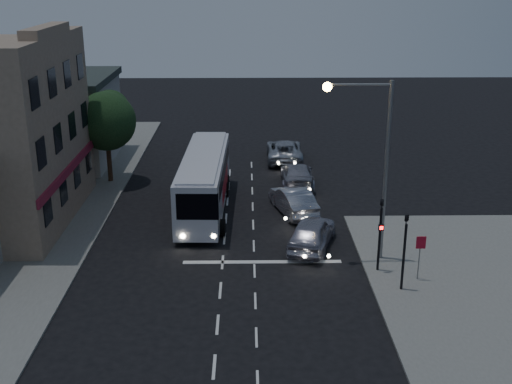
{
  "coord_description": "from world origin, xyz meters",
  "views": [
    {
      "loc": [
        1.26,
        -27.37,
        13.98
      ],
      "look_at": [
        1.75,
        6.44,
        2.2
      ],
      "focal_mm": 45.0,
      "sensor_mm": 36.0,
      "label": 1
    }
  ],
  "objects_px": {
    "car_sedan_c": "(284,150)",
    "street_tree": "(106,118)",
    "tour_bus": "(204,180)",
    "traffic_signal_side": "(405,243)",
    "regulatory_sign": "(420,251)",
    "car_suv": "(312,233)",
    "car_sedan_b": "(297,175)",
    "traffic_signal_main": "(381,226)",
    "streetlight": "(374,151)",
    "car_sedan_a": "(293,200)"
  },
  "relations": [
    {
      "from": "traffic_signal_side",
      "to": "car_sedan_c",
      "type": "bearing_deg",
      "value": 101.02
    },
    {
      "from": "streetlight",
      "to": "regulatory_sign",
      "type": "bearing_deg",
      "value": -51.25
    },
    {
      "from": "tour_bus",
      "to": "car_sedan_c",
      "type": "bearing_deg",
      "value": 64.47
    },
    {
      "from": "street_tree",
      "to": "car_sedan_a",
      "type": "bearing_deg",
      "value": -26.65
    },
    {
      "from": "car_suv",
      "to": "car_sedan_b",
      "type": "distance_m",
      "value": 10.22
    },
    {
      "from": "regulatory_sign",
      "to": "traffic_signal_side",
      "type": "bearing_deg",
      "value": -136.08
    },
    {
      "from": "car_sedan_b",
      "to": "regulatory_sign",
      "type": "height_order",
      "value": "regulatory_sign"
    },
    {
      "from": "car_suv",
      "to": "regulatory_sign",
      "type": "bearing_deg",
      "value": 156.07
    },
    {
      "from": "car_suv",
      "to": "car_sedan_a",
      "type": "xyz_separation_m",
      "value": [
        -0.63,
        5.09,
        -0.03
      ]
    },
    {
      "from": "traffic_signal_main",
      "to": "streetlight",
      "type": "relative_size",
      "value": 0.46
    },
    {
      "from": "street_tree",
      "to": "regulatory_sign",
      "type": "bearing_deg",
      "value": -41.08
    },
    {
      "from": "car_suv",
      "to": "regulatory_sign",
      "type": "relative_size",
      "value": 2.21
    },
    {
      "from": "traffic_signal_main",
      "to": "streetlight",
      "type": "distance_m",
      "value": 3.61
    },
    {
      "from": "car_sedan_c",
      "to": "street_tree",
      "type": "distance_m",
      "value": 13.88
    },
    {
      "from": "tour_bus",
      "to": "streetlight",
      "type": "xyz_separation_m",
      "value": [
        8.67,
        -7.26,
        3.82
      ]
    },
    {
      "from": "traffic_signal_side",
      "to": "tour_bus",
      "type": "bearing_deg",
      "value": 132.1
    },
    {
      "from": "car_sedan_a",
      "to": "streetlight",
      "type": "bearing_deg",
      "value": 101.06
    },
    {
      "from": "car_sedan_a",
      "to": "street_tree",
      "type": "height_order",
      "value": "street_tree"
    },
    {
      "from": "traffic_signal_side",
      "to": "street_tree",
      "type": "height_order",
      "value": "street_tree"
    },
    {
      "from": "street_tree",
      "to": "traffic_signal_main",
      "type": "bearing_deg",
      "value": -42.03
    },
    {
      "from": "tour_bus",
      "to": "regulatory_sign",
      "type": "xyz_separation_m",
      "value": [
        10.63,
        -9.69,
        -0.32
      ]
    },
    {
      "from": "car_sedan_b",
      "to": "street_tree",
      "type": "xyz_separation_m",
      "value": [
        -12.87,
        1.01,
        3.73
      ]
    },
    {
      "from": "car_sedan_c",
      "to": "car_sedan_b",
      "type": "bearing_deg",
      "value": 95.7
    },
    {
      "from": "traffic_signal_side",
      "to": "car_suv",
      "type": "bearing_deg",
      "value": 126.06
    },
    {
      "from": "car_suv",
      "to": "regulatory_sign",
      "type": "height_order",
      "value": "regulatory_sign"
    },
    {
      "from": "car_suv",
      "to": "traffic_signal_side",
      "type": "height_order",
      "value": "traffic_signal_side"
    },
    {
      "from": "car_sedan_a",
      "to": "car_sedan_b",
      "type": "xyz_separation_m",
      "value": [
        0.64,
        5.13,
        -0.03
      ]
    },
    {
      "from": "traffic_signal_side",
      "to": "street_tree",
      "type": "bearing_deg",
      "value": 135.5
    },
    {
      "from": "car_sedan_c",
      "to": "traffic_signal_side",
      "type": "bearing_deg",
      "value": 101.87
    },
    {
      "from": "tour_bus",
      "to": "car_sedan_b",
      "type": "xyz_separation_m",
      "value": [
        5.99,
        4.56,
        -1.15
      ]
    },
    {
      "from": "streetlight",
      "to": "traffic_signal_side",
      "type": "bearing_deg",
      "value": -74.3
    },
    {
      "from": "tour_bus",
      "to": "street_tree",
      "type": "xyz_separation_m",
      "value": [
        -6.88,
        5.57,
        2.59
      ]
    },
    {
      "from": "tour_bus",
      "to": "streetlight",
      "type": "relative_size",
      "value": 1.29
    },
    {
      "from": "car_sedan_c",
      "to": "traffic_signal_side",
      "type": "height_order",
      "value": "traffic_signal_side"
    },
    {
      "from": "tour_bus",
      "to": "car_sedan_a",
      "type": "height_order",
      "value": "tour_bus"
    },
    {
      "from": "car_suv",
      "to": "streetlight",
      "type": "distance_m",
      "value": 5.82
    },
    {
      "from": "streetlight",
      "to": "car_sedan_b",
      "type": "bearing_deg",
      "value": 102.79
    },
    {
      "from": "car_sedan_b",
      "to": "traffic_signal_main",
      "type": "height_order",
      "value": "traffic_signal_main"
    },
    {
      "from": "car_sedan_c",
      "to": "streetlight",
      "type": "relative_size",
      "value": 0.64
    },
    {
      "from": "car_sedan_a",
      "to": "traffic_signal_main",
      "type": "xyz_separation_m",
      "value": [
        3.57,
        -8.11,
        1.63
      ]
    },
    {
      "from": "traffic_signal_side",
      "to": "street_tree",
      "type": "relative_size",
      "value": 0.66
    },
    {
      "from": "tour_bus",
      "to": "traffic_signal_main",
      "type": "xyz_separation_m",
      "value": [
        8.93,
        -8.68,
        0.51
      ]
    },
    {
      "from": "car_suv",
      "to": "car_sedan_c",
      "type": "xyz_separation_m",
      "value": [
        -0.52,
        16.36,
        -0.03
      ]
    },
    {
      "from": "tour_bus",
      "to": "car_sedan_c",
      "type": "height_order",
      "value": "tour_bus"
    },
    {
      "from": "car_sedan_c",
      "to": "streetlight",
      "type": "height_order",
      "value": "streetlight"
    },
    {
      "from": "car_sedan_b",
      "to": "street_tree",
      "type": "distance_m",
      "value": 13.44
    },
    {
      "from": "car_sedan_c",
      "to": "car_suv",
      "type": "bearing_deg",
      "value": 92.67
    },
    {
      "from": "car_suv",
      "to": "street_tree",
      "type": "xyz_separation_m",
      "value": [
        -12.87,
        11.22,
        3.67
      ]
    },
    {
      "from": "car_sedan_a",
      "to": "car_sedan_c",
      "type": "distance_m",
      "value": 11.28
    },
    {
      "from": "car_sedan_c",
      "to": "traffic_signal_main",
      "type": "height_order",
      "value": "traffic_signal_main"
    }
  ]
}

